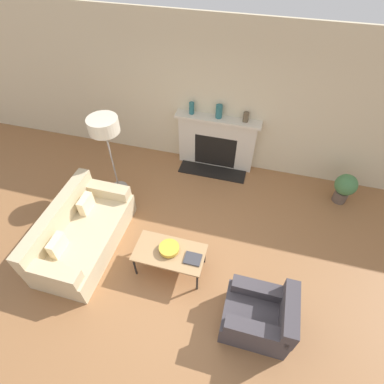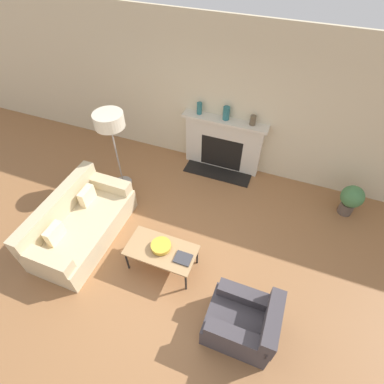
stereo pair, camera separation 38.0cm
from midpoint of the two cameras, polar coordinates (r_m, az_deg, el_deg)
name	(u,v)px [view 1 (the left image)]	position (r m, az deg, el deg)	size (l,w,h in m)	color
ground_plane	(179,273)	(4.90, -4.80, -15.20)	(18.00, 18.00, 0.00)	#99663D
wall_back	(221,100)	(5.83, 3.61, 17.09)	(18.00, 0.06, 2.90)	beige
fireplace	(216,143)	(6.20, 2.89, 9.28)	(1.67, 0.59, 1.15)	beige
couch	(81,233)	(5.31, -22.33, -7.40)	(0.96, 1.88, 0.82)	#CCB78E
armchair_near	(260,316)	(4.33, 10.22, -22.41)	(0.88, 0.73, 0.79)	#423D42
coffee_table	(170,253)	(4.59, -6.71, -11.60)	(1.06, 0.56, 0.46)	tan
bowl	(169,248)	(4.53, -6.82, -10.71)	(0.30, 0.30, 0.09)	gold
book	(193,259)	(4.46, -2.36, -12.70)	(0.25, 0.21, 0.02)	#38383D
floor_lamp	(104,130)	(5.35, -18.36, 11.15)	(0.52, 0.52, 1.61)	gray
mantel_vase_left	(192,108)	(5.92, -1.98, 15.63)	(0.10, 0.10, 0.23)	#28666B
mantel_vase_center_left	(219,112)	(5.80, 3.29, 15.01)	(0.13, 0.13, 0.26)	#28666B
mantel_vase_center_right	(246,117)	(5.76, 8.31, 13.90)	(0.11, 0.11, 0.19)	brown
potted_plant	(345,187)	(6.11, 25.57, 0.81)	(0.40, 0.40, 0.62)	brown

